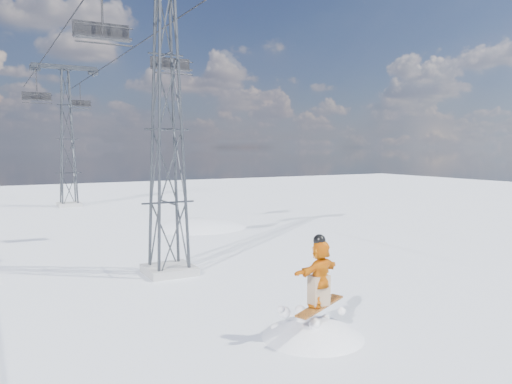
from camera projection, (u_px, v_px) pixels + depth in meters
ground at (248, 353)px, 11.75m from camera, size 120.00×120.00×0.00m
lift_tower_near at (167, 130)px, 18.64m from camera, size 5.20×1.80×11.43m
lift_tower_far at (67, 140)px, 40.47m from camera, size 5.20×1.80×11.43m
haul_cables at (100, 41)px, 28.20m from camera, size 4.46×51.00×0.06m
lift_chair_near at (102, 32)px, 17.59m from camera, size 1.97×0.57×2.44m
lift_chair_mid at (171, 65)px, 24.38m from camera, size 2.00×0.58×2.48m
lift_chair_far at (37, 97)px, 38.60m from camera, size 2.14×0.61×2.65m
lift_chair_extra at (80, 104)px, 46.88m from camera, size 1.94×0.56×2.41m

